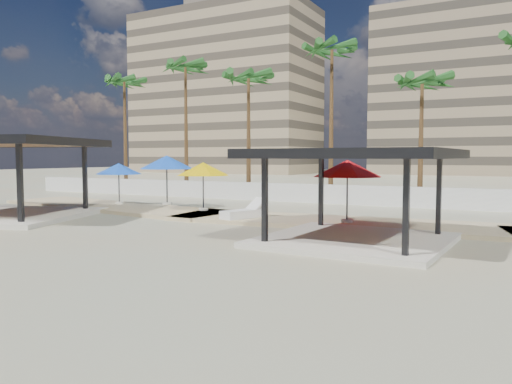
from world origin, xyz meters
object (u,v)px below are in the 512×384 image
(umbrella_a, at_px, (119,169))
(lounger_a, at_px, (244,213))
(pavilion_west, at_px, (4,171))
(pavilion_central, at_px, (356,187))
(umbrella_c, at_px, (347,169))

(umbrella_a, relative_size, lounger_a, 1.29)
(umbrella_a, distance_m, lounger_a, 10.36)
(pavilion_west, bearing_deg, lounger_a, 1.99)
(pavilion_central, bearing_deg, umbrella_c, 114.73)
(umbrella_c, bearing_deg, umbrella_a, 172.92)
(lounger_a, bearing_deg, umbrella_a, 93.83)
(umbrella_a, bearing_deg, pavilion_west, -97.92)
(pavilion_central, distance_m, lounger_a, 6.94)
(pavilion_west, height_order, umbrella_c, pavilion_west)
(umbrella_c, height_order, lounger_a, umbrella_c)
(pavilion_central, height_order, umbrella_c, pavilion_central)
(umbrella_c, distance_m, lounger_a, 5.07)
(pavilion_central, height_order, umbrella_a, pavilion_central)
(pavilion_central, xyz_separation_m, umbrella_a, (-15.97, 5.50, 0.33))
(umbrella_a, xyz_separation_m, umbrella_c, (14.47, -1.80, 0.21))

